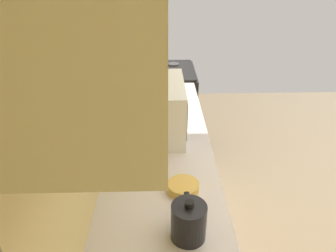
{
  "coord_description": "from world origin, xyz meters",
  "views": [
    {
      "loc": [
        -1.57,
        1.4,
        1.9
      ],
      "look_at": [
        -0.6,
        1.37,
        1.37
      ],
      "focal_mm": 33.48,
      "sensor_mm": 36.0,
      "label": 1
    }
  ],
  "objects_px": {
    "microwave": "(156,108)",
    "bowl": "(183,187)",
    "oven_range": "(162,111)",
    "kettle": "(189,221)"
  },
  "relations": [
    {
      "from": "bowl",
      "to": "kettle",
      "type": "bearing_deg",
      "value": 180.0
    },
    {
      "from": "oven_range",
      "to": "microwave",
      "type": "xyz_separation_m",
      "value": [
        -1.17,
        0.05,
        0.6
      ]
    },
    {
      "from": "oven_range",
      "to": "kettle",
      "type": "relative_size",
      "value": 5.67
    },
    {
      "from": "microwave",
      "to": "bowl",
      "type": "distance_m",
      "value": 0.61
    },
    {
      "from": "bowl",
      "to": "oven_range",
      "type": "bearing_deg",
      "value": 2.75
    },
    {
      "from": "bowl",
      "to": "kettle",
      "type": "relative_size",
      "value": 0.8
    },
    {
      "from": "microwave",
      "to": "bowl",
      "type": "height_order",
      "value": "microwave"
    },
    {
      "from": "microwave",
      "to": "bowl",
      "type": "relative_size",
      "value": 3.39
    },
    {
      "from": "oven_range",
      "to": "bowl",
      "type": "height_order",
      "value": "oven_range"
    },
    {
      "from": "oven_range",
      "to": "bowl",
      "type": "distance_m",
      "value": 1.81
    }
  ]
}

